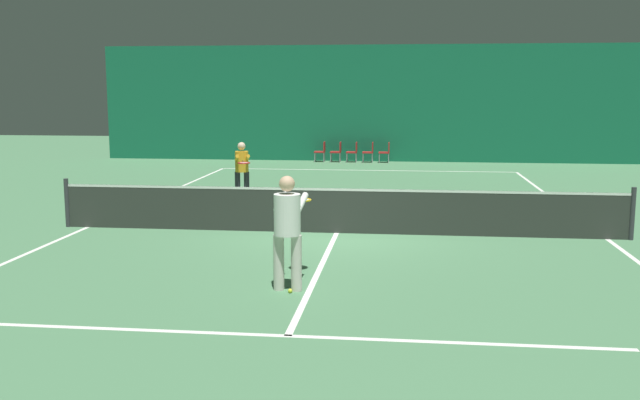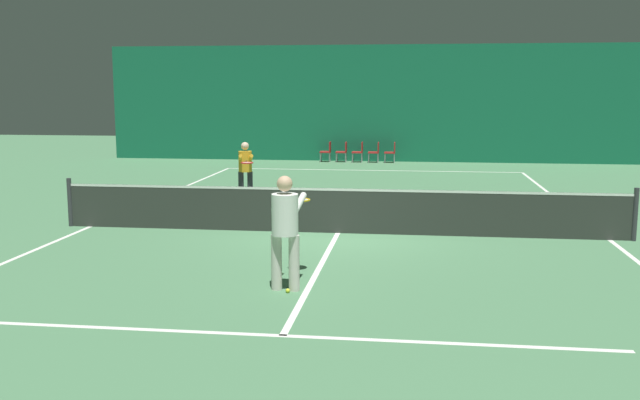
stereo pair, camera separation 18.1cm
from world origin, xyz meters
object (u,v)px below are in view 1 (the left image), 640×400
Objects in this scene: player_far at (242,167)px; courtside_chair_1 at (337,150)px; courtside_chair_3 at (370,151)px; tennis_net at (337,209)px; player_near at (288,224)px; courtside_chair_0 at (322,150)px; tennis_ball at (290,291)px; courtside_chair_4 at (386,151)px; courtside_chair_2 at (354,151)px.

player_far reaches higher than courtside_chair_1.
tennis_net is at bearing 0.09° from courtside_chair_3.
courtside_chair_0 is (-1.71, 19.22, -0.53)m from player_near.
player_near is 19.26m from courtside_chair_1.
player_far is 9.22m from tennis_ball.
courtside_chair_4 is at bearing 144.98° from player_far.
tennis_net is 15.00m from courtside_chair_0.
courtside_chair_0 is 2.01m from courtside_chair_3.
courtside_chair_1 is at bearing -90.00° from courtside_chair_3.
courtside_chair_4 is 19.43m from tennis_ball.
player_far is 1.89× the size of courtside_chair_2.
player_near reaches higher than tennis_ball.
player_near is at bearing 1.10° from courtside_chair_2.
courtside_chair_0 is 0.67m from courtside_chair_1.
player_near is at bearing -94.26° from tennis_net.
courtside_chair_1 is 1.00× the size of courtside_chair_4.
courtside_chair_0 is at bearing 158.74° from player_far.
courtside_chair_4 is at bearing 90.00° from courtside_chair_2.
tennis_net is 14.88m from courtside_chair_2.
player_far is at bearing 107.26° from tennis_ball.
tennis_net reaches higher than courtside_chair_1.
player_near is 8.98m from player_far.
player_far is 11.26m from courtside_chair_4.
tennis_ball is (0.43, -19.40, -0.45)m from courtside_chair_2.
player_far is 1.89× the size of courtside_chair_3.
courtside_chair_4 is at bearing 87.50° from tennis_net.
courtside_chair_2 is 1.00× the size of courtside_chair_4.
player_near is (-0.32, -4.36, 0.50)m from tennis_net.
player_far is at bearing -15.57° from courtside_chair_3.
courtside_chair_2 is (-0.69, 14.86, -0.03)m from tennis_net.
courtside_chair_0 is 1.00× the size of courtside_chair_2.
courtside_chair_2 is 12.73× the size of tennis_ball.
player_near is 19.25m from courtside_chair_4.
courtside_chair_1 is at bearing 93.24° from tennis_ball.
player_near reaches higher than courtside_chair_4.
courtside_chair_3 and courtside_chair_4 have the same top height.
courtside_chair_2 is at bearing 4.92° from player_near.
player_near reaches higher than player_far.
courtside_chair_3 is at bearing 90.00° from courtside_chair_2.
courtside_chair_2 reaches higher than tennis_ball.
tennis_ball is (1.77, -19.40, -0.45)m from courtside_chair_0.
tennis_net is 4.40m from player_near.
courtside_chair_3 is (2.97, 10.65, -0.44)m from player_far.
player_far reaches higher than tennis_net.
courtside_chair_3 is at bearing 90.00° from courtside_chair_1.
courtside_chair_1 is 19.44m from tennis_ball.
courtside_chair_0 is at bearing -90.00° from courtside_chair_1.
courtside_chair_3 is at bearing 2.92° from player_near.
courtside_chair_2 is at bearing 92.67° from tennis_net.
courtside_chair_0 is 1.00× the size of courtside_chair_3.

